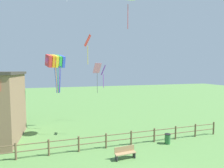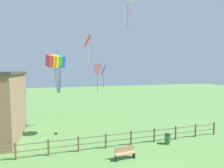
# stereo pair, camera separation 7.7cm
# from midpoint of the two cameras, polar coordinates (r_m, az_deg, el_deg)

# --- Properties ---
(wooden_fence) EXTENTS (19.55, 0.14, 1.21)m
(wooden_fence) POSITION_cam_midpoint_polar(r_m,az_deg,el_deg) (14.88, 2.12, -17.29)
(wooden_fence) COLOR brown
(wooden_fence) RESTS_ON ground_plane
(park_bench_near_fence) EXTENTS (1.54, 0.50, 0.85)m
(park_bench_near_fence) POSITION_cam_midpoint_polar(r_m,az_deg,el_deg) (13.20, 4.12, -21.35)
(park_bench_near_fence) COLOR #9E7F56
(park_bench_near_fence) RESTS_ON ground_plane
(trash_bin) EXTENTS (0.49, 0.49, 0.85)m
(trash_bin) POSITION_cam_midpoint_polar(r_m,az_deg,el_deg) (16.16, 17.55, -16.68)
(trash_bin) COLOR #2D6B38
(trash_bin) RESTS_ON ground_plane
(kite_rainbow_parafoil) EXTENTS (2.54, 2.16, 4.21)m
(kite_rainbow_parafoil) POSITION_cam_midpoint_polar(r_m,az_deg,el_deg) (20.00, -18.13, 7.08)
(kite_rainbow_parafoil) COLOR #E54C8C
(kite_purple_streamer) EXTENTS (0.47, 0.74, 2.12)m
(kite_purple_streamer) POSITION_cam_midpoint_polar(r_m,az_deg,el_deg) (16.30, -2.99, 3.88)
(kite_purple_streamer) COLOR purple
(kite_red_diamond) EXTENTS (0.85, 1.05, 2.94)m
(kite_red_diamond) POSITION_cam_midpoint_polar(r_m,az_deg,el_deg) (18.15, -8.08, 13.12)
(kite_red_diamond) COLOR red
(kite_pink_diamond) EXTENTS (1.09, 0.88, 3.60)m
(kite_pink_diamond) POSITION_cam_midpoint_polar(r_m,az_deg,el_deg) (21.11, -4.95, 4.23)
(kite_pink_diamond) COLOR pink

